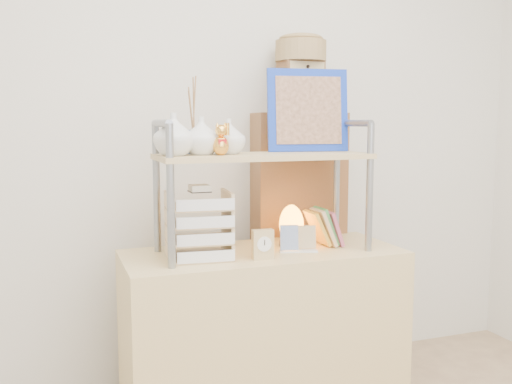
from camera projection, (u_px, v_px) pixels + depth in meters
desk at (263, 334)px, 2.51m from camera, size 1.20×0.50×0.75m
cabinet at (297, 245)px, 2.93m from camera, size 0.47×0.29×1.35m
hutch at (243, 148)px, 2.39m from camera, size 0.92×0.34×0.79m
letter_tray at (200, 229)px, 2.32m from camera, size 0.27×0.26×0.30m
salt_lamp at (291, 225)px, 2.56m from camera, size 0.12×0.12×0.19m
desk_clock at (263, 244)px, 2.31m from camera, size 0.09×0.04×0.12m
postcard_stand at (298, 244)px, 2.45m from camera, size 0.17×0.09×0.12m
drawer_chest at (301, 87)px, 2.81m from camera, size 0.20×0.16×0.25m
woven_basket at (301, 51)px, 2.79m from camera, size 0.25×0.25×0.10m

